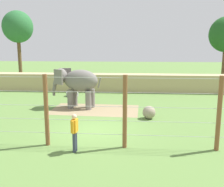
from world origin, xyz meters
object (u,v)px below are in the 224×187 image
at_px(enrichment_ball, 149,112).
at_px(zookeeper, 75,131).
at_px(elephant, 77,82).
at_px(water_tub, 72,94).

xyz_separation_m(enrichment_ball, zookeeper, (-3.48, -5.35, 0.52)).
xyz_separation_m(elephant, enrichment_ball, (5.06, -2.55, -1.49)).
distance_m(enrichment_ball, zookeeper, 6.40).
distance_m(elephant, water_tub, 4.79).
bearing_deg(elephant, water_tub, 108.23).
relative_size(elephant, enrichment_ball, 4.74).
height_order(enrichment_ball, water_tub, enrichment_ball).
xyz_separation_m(enrichment_ball, water_tub, (-6.46, 6.80, -0.22)).
bearing_deg(water_tub, elephant, -71.77).
height_order(elephant, water_tub, elephant).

